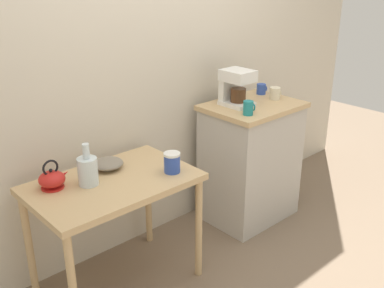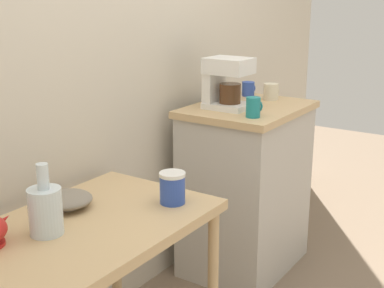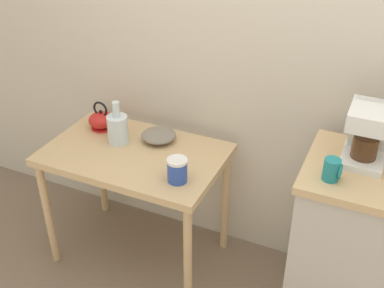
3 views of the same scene
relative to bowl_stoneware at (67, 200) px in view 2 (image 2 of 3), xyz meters
name	(u,v)px [view 2 (image 2 of 3)]	position (x,y,z in m)	size (l,w,h in m)	color
back_wall	(120,16)	(0.63, 0.26, 0.64)	(4.40, 0.10, 2.80)	beige
wooden_table	(86,247)	(-0.07, -0.16, -0.12)	(0.95, 0.60, 0.73)	tan
kitchen_counter	(246,188)	(1.18, -0.13, -0.30)	(0.69, 0.53, 0.93)	#BCB7AD
bowl_stoneware	(67,200)	(0.00, 0.00, 0.00)	(0.19, 0.19, 0.06)	gray
glass_carafe_vase	(45,209)	(-0.19, -0.11, 0.05)	(0.11, 0.11, 0.25)	silver
canister_enamel	(172,188)	(0.26, -0.30, 0.03)	(0.10, 0.10, 0.12)	#2D4CAD
coffee_maker	(225,81)	(1.06, -0.05, 0.31)	(0.18, 0.22, 0.26)	white
mug_small_cream	(271,92)	(1.39, -0.16, 0.21)	(0.09, 0.08, 0.09)	beige
mug_dark_teal	(253,107)	(0.96, -0.27, 0.21)	(0.08, 0.07, 0.10)	teal
mug_blue	(248,89)	(1.43, 0.00, 0.21)	(0.08, 0.07, 0.08)	#2D4CAD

